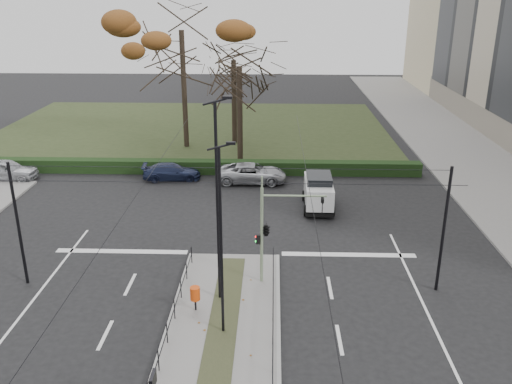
% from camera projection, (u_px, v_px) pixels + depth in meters
% --- Properties ---
extents(ground, '(140.00, 140.00, 0.00)m').
position_uv_depth(ground, '(226.00, 310.00, 23.52)').
color(ground, black).
rests_on(ground, ground).
extents(median_island, '(4.40, 15.00, 0.14)m').
position_uv_depth(median_island, '(220.00, 343.00, 21.15)').
color(median_island, slate).
rests_on(median_island, ground).
extents(sidewalk_east, '(8.00, 90.00, 0.14)m').
position_uv_depth(sidewalk_east, '(472.00, 162.00, 43.53)').
color(sidewalk_east, slate).
rests_on(sidewalk_east, ground).
extents(park, '(38.00, 26.00, 0.10)m').
position_uv_depth(park, '(193.00, 129.00, 53.64)').
color(park, '#273219').
rests_on(park, ground).
extents(hedge, '(38.00, 1.00, 1.00)m').
position_uv_depth(hedge, '(168.00, 166.00, 40.94)').
color(hedge, black).
rests_on(hedge, ground).
extents(median_railing, '(4.14, 13.24, 0.92)m').
position_uv_depth(median_railing, '(220.00, 325.00, 20.74)').
color(median_railing, black).
rests_on(median_railing, median_island).
extents(catenary, '(20.00, 34.00, 6.00)m').
position_uv_depth(catenary, '(227.00, 223.00, 23.83)').
color(catenary, black).
rests_on(catenary, ground).
extents(traffic_light, '(3.18, 1.82, 4.68)m').
position_uv_depth(traffic_light, '(268.00, 228.00, 24.61)').
color(traffic_light, gray).
rests_on(traffic_light, median_island).
extents(litter_bin, '(0.43, 0.43, 1.10)m').
position_uv_depth(litter_bin, '(195.00, 294.00, 22.98)').
color(litter_bin, black).
rests_on(litter_bin, median_island).
extents(streetlamp_median_near, '(0.66, 0.13, 7.88)m').
position_uv_depth(streetlamp_median_near, '(221.00, 241.00, 20.42)').
color(streetlamp_median_near, black).
rests_on(streetlamp_median_near, median_island).
extents(streetlamp_median_far, '(0.75, 0.15, 9.02)m').
position_uv_depth(streetlamp_median_far, '(218.00, 202.00, 22.59)').
color(streetlamp_median_far, black).
rests_on(streetlamp_median_far, median_island).
extents(parked_car_first, '(4.57, 1.88, 1.55)m').
position_uv_depth(parked_car_first, '(5.00, 170.00, 39.27)').
color(parked_car_first, '#A3A5AA').
rests_on(parked_car_first, ground).
extents(parked_car_third, '(4.31, 2.08, 1.21)m').
position_uv_depth(parked_car_third, '(172.00, 172.00, 39.42)').
color(parked_car_third, '#1B2341').
rests_on(parked_car_third, ground).
extents(parked_car_fourth, '(4.99, 2.34, 1.38)m').
position_uv_depth(parked_car_fourth, '(252.00, 173.00, 38.84)').
color(parked_car_fourth, '#A3A5AA').
rests_on(parked_car_fourth, ground).
extents(white_van, '(1.93, 4.06, 2.22)m').
position_uv_depth(white_van, '(318.00, 191.00, 34.08)').
color(white_van, silver).
rests_on(white_van, ground).
extents(rust_tree, '(9.63, 9.63, 12.94)m').
position_uv_depth(rust_tree, '(181.00, 30.00, 44.30)').
color(rust_tree, black).
rests_on(rust_tree, park).
extents(bare_tree_center, '(5.93, 5.93, 9.66)m').
position_uv_depth(bare_tree_center, '(234.00, 66.00, 46.68)').
color(bare_tree_center, black).
rests_on(bare_tree_center, park).
extents(bare_tree_near, '(6.44, 6.44, 9.98)m').
position_uv_depth(bare_tree_near, '(239.00, 74.00, 41.11)').
color(bare_tree_near, black).
rests_on(bare_tree_near, park).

